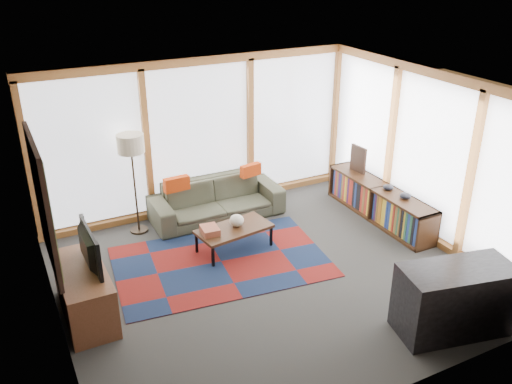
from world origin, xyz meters
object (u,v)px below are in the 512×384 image
coffee_table (234,239)px  bar_counter (455,299)px  bookshelf (379,203)px  sofa (217,200)px  floor_lamp (135,184)px  tv_console (85,293)px  television (83,249)px

coffee_table → bar_counter: size_ratio=0.83×
bar_counter → coffee_table: bearing=130.2°
bookshelf → sofa: bearing=151.9°
floor_lamp → bookshelf: floor_lamp is taller
floor_lamp → coffee_table: size_ratio=1.47×
sofa → tv_console: size_ratio=1.68×
floor_lamp → television: bearing=-121.4°
tv_console → floor_lamp: bearing=57.6°
tv_console → bookshelf: bearing=5.4°
bookshelf → television: size_ratio=2.68×
coffee_table → bookshelf: (2.57, -0.16, 0.11)m
sofa → tv_console: tv_console is taller
television → sofa: bearing=-56.5°
tv_console → sofa: bearing=34.9°
bookshelf → tv_console: tv_console is taller
floor_lamp → sofa: bearing=-5.0°
sofa → coffee_table: 1.13m
sofa → tv_console: bearing=-144.5°
television → bar_counter: size_ratio=0.66×
coffee_table → television: bearing=-165.4°
floor_lamp → bar_counter: 4.87m
bookshelf → television: television is taller
bookshelf → tv_console: size_ratio=1.79×
sofa → floor_lamp: size_ratio=1.34×
floor_lamp → coffee_table: 1.77m
floor_lamp → tv_console: bearing=-122.4°
bar_counter → floor_lamp: bearing=135.1°
coffee_table → bookshelf: 2.58m
sofa → bar_counter: (1.33, -3.96, 0.10)m
floor_lamp → television: (-1.10, -1.80, 0.09)m
tv_console → television: (0.07, 0.04, 0.58)m
sofa → television: 3.00m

